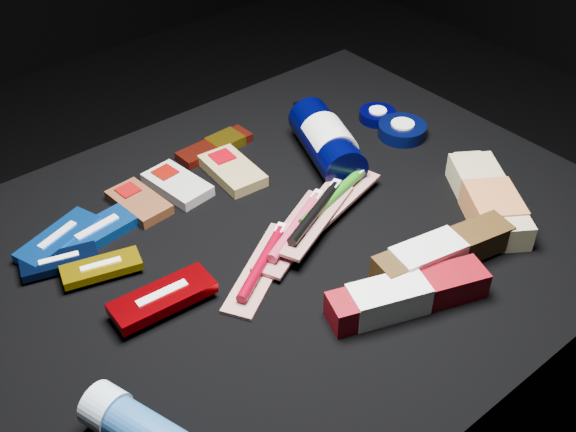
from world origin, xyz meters
TOP-DOWN VIEW (x-y plane):
  - ground at (0.00, 0.00)m, footprint 3.00×3.00m
  - cloth_table at (0.00, 0.00)m, footprint 0.98×0.78m
  - luna_bar_0 at (-0.21, 0.17)m, footprint 0.14×0.07m
  - luna_bar_1 at (-0.27, 0.19)m, footprint 0.14×0.09m
  - luna_bar_2 at (-0.29, 0.14)m, footprint 0.11×0.07m
  - luna_bar_3 at (-0.25, 0.09)m, footprint 0.11×0.07m
  - luna_bar_4 at (-0.22, -0.01)m, footprint 0.14×0.06m
  - clif_bar_0 at (-0.13, 0.20)m, footprint 0.06×0.11m
  - clif_bar_1 at (-0.06, 0.20)m, footprint 0.07×0.12m
  - clif_bar_2 at (0.03, 0.17)m, footprint 0.07×0.12m
  - power_bar at (0.06, 0.25)m, footprint 0.14×0.05m
  - lotion_bottle at (0.18, 0.10)m, footprint 0.13×0.23m
  - cream_tin_upper at (0.34, 0.14)m, footprint 0.07×0.07m
  - cream_tin_lower at (0.33, 0.07)m, footprint 0.08×0.08m
  - bodywash_bottle at (0.27, -0.16)m, footprint 0.17×0.21m
  - deodorant_stick at (-0.35, -0.17)m, footprint 0.09×0.14m
  - toothbrush_pack_0 at (-0.07, -0.04)m, footprint 0.19×0.14m
  - toothbrush_pack_1 at (0.01, -0.02)m, footprint 0.20×0.13m
  - toothbrush_pack_2 at (0.09, -0.01)m, footprint 0.21×0.10m
  - toothbrush_pack_3 at (0.04, -0.02)m, footprint 0.19×0.11m
  - toothpaste_carton_red at (0.02, -0.21)m, footprint 0.22×0.12m
  - toothpaste_carton_green at (0.12, -0.19)m, footprint 0.22×0.09m

SIDE VIEW (x-z plane):
  - ground at x=0.00m, z-range 0.00..0.00m
  - cloth_table at x=0.00m, z-range 0.00..0.40m
  - power_bar at x=0.06m, z-range 0.40..0.42m
  - toothbrush_pack_0 at x=-0.07m, z-range 0.40..0.42m
  - luna_bar_0 at x=-0.21m, z-range 0.40..0.42m
  - clif_bar_0 at x=-0.13m, z-range 0.40..0.42m
  - clif_bar_1 at x=-0.06m, z-range 0.40..0.42m
  - cream_tin_upper at x=0.34m, z-range 0.40..0.42m
  - clif_bar_2 at x=0.03m, z-range 0.40..0.42m
  - luna_bar_1 at x=-0.27m, z-range 0.40..0.42m
  - luna_bar_2 at x=-0.29m, z-range 0.40..0.42m
  - cream_tin_lower at x=0.33m, z-range 0.40..0.42m
  - luna_bar_3 at x=-0.25m, z-range 0.41..0.42m
  - toothbrush_pack_1 at x=0.01m, z-range 0.40..0.43m
  - luna_bar_4 at x=-0.22m, z-range 0.41..0.43m
  - toothpaste_carton_red at x=0.02m, z-range 0.40..0.44m
  - bodywash_bottle at x=0.27m, z-range 0.40..0.44m
  - toothbrush_pack_2 at x=0.09m, z-range 0.41..0.43m
  - deodorant_stick at x=-0.35m, z-range 0.40..0.45m
  - toothpaste_carton_green at x=0.12m, z-range 0.40..0.45m
  - toothbrush_pack_3 at x=0.04m, z-range 0.42..0.44m
  - lotion_bottle at x=0.18m, z-range 0.40..0.47m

